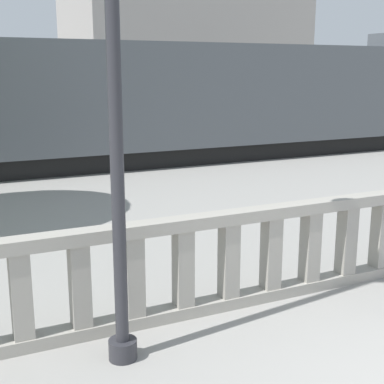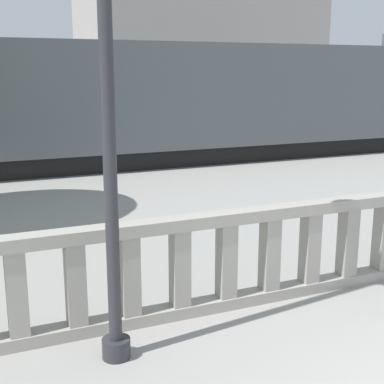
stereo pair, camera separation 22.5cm
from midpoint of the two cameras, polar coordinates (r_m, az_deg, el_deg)
The scene contains 3 objects.
balustrade at distance 6.81m, azimuth 9.58°, elevation -6.09°, with size 17.99×0.24×1.18m.
train_near at distance 16.52m, azimuth -4.13°, elevation 9.66°, with size 25.19×2.95×4.15m.
building_block at distance 33.66m, azimuth -1.25°, elevation 19.36°, with size 13.21×8.34×13.17m.
Camera 1 is at (-3.83, -2.02, 2.79)m, focal length 50.00 mm.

